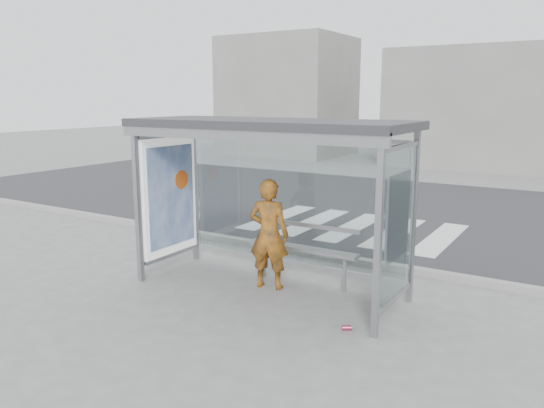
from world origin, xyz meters
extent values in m
plane|color=slate|center=(0.00, 0.00, 0.00)|extent=(80.00, 80.00, 0.00)
cube|color=#2C2C2F|center=(0.00, 7.00, 0.00)|extent=(30.00, 10.00, 0.01)
cube|color=gray|center=(0.00, 1.95, 0.06)|extent=(30.00, 0.18, 0.12)
cube|color=silver|center=(-2.50, 4.50, 0.00)|extent=(0.55, 3.00, 0.00)
cube|color=silver|center=(-1.50, 4.50, 0.00)|extent=(0.55, 3.00, 0.00)
cube|color=silver|center=(-0.50, 4.50, 0.00)|extent=(0.55, 3.00, 0.00)
cube|color=silver|center=(0.50, 4.50, 0.00)|extent=(0.55, 3.00, 0.00)
cube|color=silver|center=(1.50, 4.50, 0.00)|extent=(0.55, 3.00, 0.00)
cube|color=gray|center=(-2.00, -0.70, 1.25)|extent=(0.08, 0.08, 2.50)
cube|color=gray|center=(2.00, -0.70, 1.25)|extent=(0.08, 0.08, 2.50)
cube|color=gray|center=(-2.00, 0.70, 1.25)|extent=(0.08, 0.08, 2.50)
cube|color=gray|center=(2.00, 0.70, 1.25)|extent=(0.08, 0.08, 2.50)
cube|color=#2D2D30|center=(0.00, 0.00, 2.56)|extent=(4.25, 1.65, 0.12)
cube|color=gray|center=(0.00, -0.76, 2.45)|extent=(4.25, 0.06, 0.18)
cube|color=white|center=(0.00, 0.70, 1.30)|extent=(3.80, 0.02, 2.00)
cube|color=white|center=(-2.00, 0.00, 1.30)|extent=(0.15, 1.25, 2.00)
cube|color=#315BB3|center=(-1.92, 0.00, 1.30)|extent=(0.01, 1.10, 1.70)
cylinder|color=#CE5212|center=(-1.91, 0.25, 1.55)|extent=(0.02, 0.32, 0.32)
cube|color=white|center=(2.00, 0.00, 1.30)|extent=(0.03, 1.25, 2.00)
cube|color=beige|center=(1.97, 0.05, 1.40)|extent=(0.03, 0.86, 1.16)
cube|color=slate|center=(-10.00, 18.00, 3.00)|extent=(6.00, 5.00, 6.00)
cube|color=slate|center=(0.00, 18.00, 2.50)|extent=(8.00, 5.00, 5.00)
imported|color=#E14315|center=(-0.06, 0.12, 0.87)|extent=(0.71, 0.54, 1.73)
cube|color=gray|center=(0.29, 0.57, 0.58)|extent=(1.88, 0.23, 0.05)
cylinder|color=gray|center=(-0.44, 0.57, 0.27)|extent=(0.07, 0.07, 0.55)
cylinder|color=gray|center=(1.03, 0.57, 0.27)|extent=(0.07, 0.07, 0.55)
cube|color=gray|center=(0.29, 0.66, 0.94)|extent=(1.88, 0.04, 0.06)
cylinder|color=#BF3857|center=(1.63, -0.69, 0.03)|extent=(0.14, 0.12, 0.07)
camera|label=1|loc=(4.13, -6.60, 2.92)|focal=35.00mm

